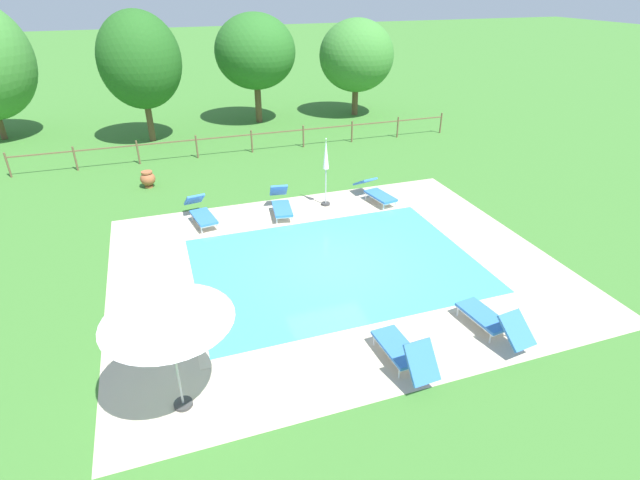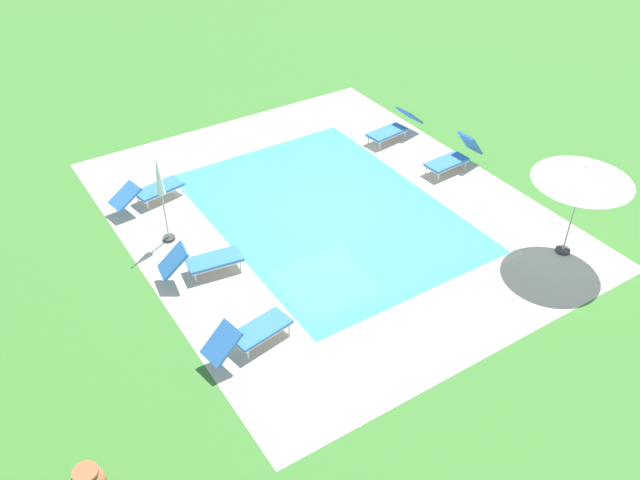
% 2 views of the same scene
% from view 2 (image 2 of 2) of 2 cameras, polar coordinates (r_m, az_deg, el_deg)
% --- Properties ---
extents(ground_plane, '(160.00, 160.00, 0.00)m').
position_cam_2_polar(ground_plane, '(17.92, 0.58, 2.42)').
color(ground_plane, '#3D752D').
extents(pool_deck_paving, '(12.37, 10.18, 0.01)m').
position_cam_2_polar(pool_deck_paving, '(17.92, 0.58, 2.43)').
color(pool_deck_paving, beige).
rests_on(pool_deck_paving, ground).
extents(swimming_pool_water, '(7.91, 5.72, 0.01)m').
position_cam_2_polar(swimming_pool_water, '(17.92, 0.59, 2.44)').
color(swimming_pool_water, '#42CCD6').
rests_on(swimming_pool_water, ground).
extents(pool_coping_rim, '(8.39, 6.20, 0.01)m').
position_cam_2_polar(pool_coping_rim, '(17.92, 0.59, 2.45)').
color(pool_coping_rim, beige).
rests_on(pool_coping_rim, ground).
extents(sun_lounger_north_near_steps, '(0.87, 2.01, 0.91)m').
position_cam_2_polar(sun_lounger_north_near_steps, '(15.87, -9.98, -1.73)').
color(sun_lounger_north_near_steps, '#3370BC').
rests_on(sun_lounger_north_near_steps, ground).
extents(sun_lounger_north_mid, '(0.71, 1.89, 0.99)m').
position_cam_2_polar(sun_lounger_north_mid, '(20.01, 11.33, 6.98)').
color(sun_lounger_north_mid, '#3370BC').
rests_on(sun_lounger_north_mid, ground).
extents(sun_lounger_north_far, '(0.96, 2.13, 0.75)m').
position_cam_2_polar(sun_lounger_north_far, '(18.70, -14.35, 4.07)').
color(sun_lounger_north_far, '#3370BC').
rests_on(sun_lounger_north_far, ground).
extents(sun_lounger_north_end, '(0.84, 2.04, 0.87)m').
position_cam_2_polar(sun_lounger_north_end, '(21.40, 6.31, 9.52)').
color(sun_lounger_north_end, '#3370BC').
rests_on(sun_lounger_north_end, ground).
extents(sun_lounger_south_near_corner, '(0.93, 2.06, 0.85)m').
position_cam_2_polar(sun_lounger_south_near_corner, '(13.93, -6.01, -7.93)').
color(sun_lounger_south_near_corner, '#3370BC').
rests_on(sun_lounger_south_near_corner, ground).
extents(patio_umbrella_open_foreground, '(2.31, 2.31, 2.45)m').
position_cam_2_polar(patio_umbrella_open_foreground, '(16.39, 21.58, 5.21)').
color(patio_umbrella_open_foreground, '#383838').
rests_on(patio_umbrella_open_foreground, ground).
extents(patio_umbrella_closed_row_west, '(0.32, 0.32, 2.47)m').
position_cam_2_polar(patio_umbrella_closed_row_west, '(16.47, -13.47, 4.47)').
color(patio_umbrella_closed_row_west, '#383838').
rests_on(patio_umbrella_closed_row_west, ground).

